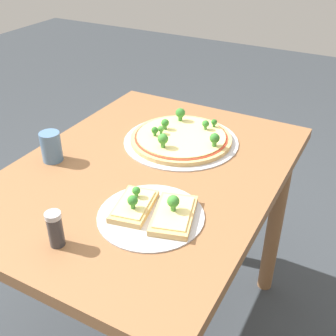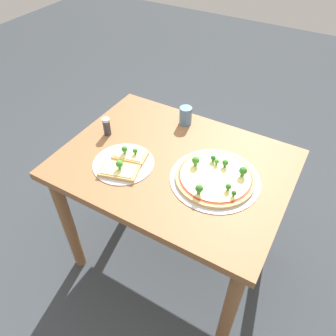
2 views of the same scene
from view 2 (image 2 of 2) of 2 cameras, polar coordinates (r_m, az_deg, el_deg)
The scene contains 6 objects.
ground_plane at distance 2.04m, azimuth 0.83°, elevation -14.75°, with size 8.00×8.00×0.00m, color #33383D.
dining_table at distance 1.54m, azimuth 1.07°, elevation -2.21°, with size 1.01×0.75×0.76m.
pizza_tray_whole at distance 1.38m, azimuth 8.21°, elevation -1.58°, with size 0.38×0.38×0.07m.
pizza_tray_slice at distance 1.44m, azimuth -7.67°, elevation 0.89°, with size 0.27×0.27×0.07m.
drinking_cup at distance 1.65m, azimuth 3.08°, elevation 9.08°, with size 0.06×0.06×0.09m, color #4C7099.
condiment_shaker at distance 1.61m, azimuth -10.62°, elevation 7.13°, with size 0.04×0.04×0.09m.
Camera 2 is at (0.51, -0.95, 1.73)m, focal length 35.00 mm.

